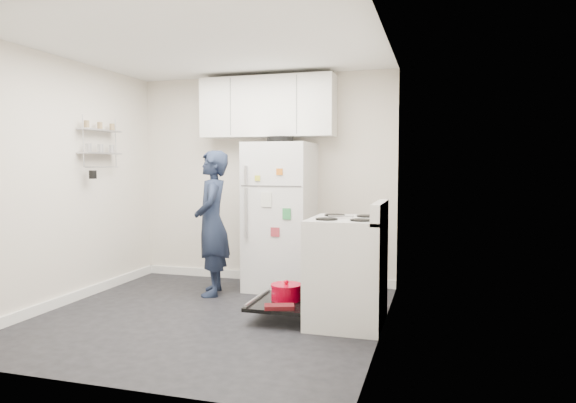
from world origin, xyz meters
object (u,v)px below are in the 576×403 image
(open_oven_door, at_px, (284,298))
(person, at_px, (212,223))
(electric_range, at_px, (346,272))
(refrigerator, at_px, (280,216))

(open_oven_door, relative_size, person, 0.47)
(person, bearing_deg, electric_range, 48.66)
(electric_range, relative_size, refrigerator, 0.63)
(electric_range, bearing_deg, refrigerator, 130.85)
(open_oven_door, bearing_deg, refrigerator, 109.00)
(person, bearing_deg, open_oven_door, 38.92)
(electric_range, xyz_separation_m, person, (-1.59, 0.63, 0.32))
(electric_range, bearing_deg, person, 158.42)
(electric_range, height_order, open_oven_door, electric_range)
(electric_range, relative_size, open_oven_door, 1.50)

